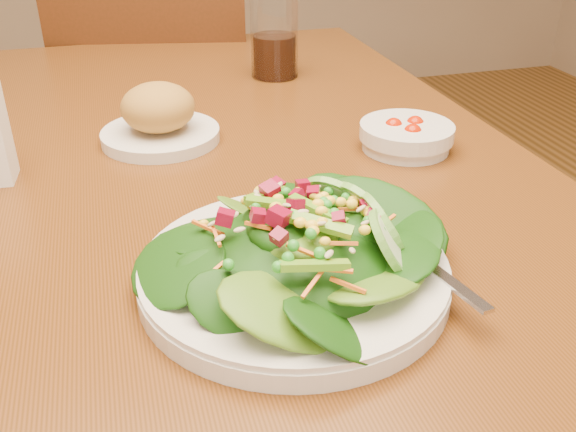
% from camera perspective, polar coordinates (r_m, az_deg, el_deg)
% --- Properties ---
extents(dining_table, '(0.90, 1.40, 0.75)m').
position_cam_1_polar(dining_table, '(0.92, -7.19, -1.09)').
color(dining_table, '#5F3113').
rests_on(dining_table, ground_plane).
extents(chair_far, '(0.55, 0.56, 1.01)m').
position_cam_1_polar(chair_far, '(1.72, -11.07, 9.12)').
color(chair_far, '#451F0C').
rests_on(chair_far, ground_plane).
extents(salad_plate, '(0.30, 0.30, 0.09)m').
position_cam_1_polar(salad_plate, '(0.61, 1.44, -3.38)').
color(salad_plate, silver).
rests_on(salad_plate, dining_table).
extents(bread_plate, '(0.17, 0.17, 0.09)m').
position_cam_1_polar(bread_plate, '(0.95, -11.40, 8.53)').
color(bread_plate, silver).
rests_on(bread_plate, dining_table).
extents(tomato_bowl, '(0.13, 0.13, 0.04)m').
position_cam_1_polar(tomato_bowl, '(0.92, 10.47, 7.02)').
color(tomato_bowl, silver).
rests_on(tomato_bowl, dining_table).
extents(drinking_glass, '(0.09, 0.09, 0.15)m').
position_cam_1_polar(drinking_glass, '(1.23, -1.21, 15.28)').
color(drinking_glass, silver).
rests_on(drinking_glass, dining_table).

